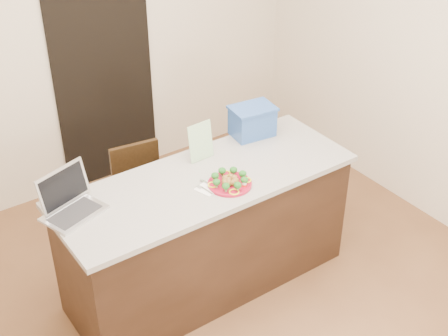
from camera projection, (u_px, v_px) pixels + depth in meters
ground at (227, 301)px, 4.46m from camera, size 4.00×4.00×0.00m
room_shell at (228, 97)px, 3.58m from camera, size 4.00×4.00×4.00m
doorway at (104, 75)px, 5.33m from camera, size 0.90×0.02×2.00m
island at (207, 232)px, 4.38m from camera, size 2.06×0.76×0.92m
plate at (230, 184)px, 4.06m from camera, size 0.29×0.29×0.02m
meatballs at (230, 180)px, 4.04m from camera, size 0.12×0.11×0.04m
broccoli at (230, 178)px, 4.03m from camera, size 0.25×0.25×0.04m
pepper_rings at (230, 182)px, 4.05m from camera, size 0.28×0.28×0.01m
napkin at (208, 189)px, 4.03m from camera, size 0.16×0.16×0.01m
fork at (205, 188)px, 4.02m from camera, size 0.03×0.14×0.00m
knife at (213, 187)px, 4.03m from camera, size 0.05×0.20×0.01m
yogurt_bottle at (244, 184)px, 4.02m from camera, size 0.03×0.03×0.07m
laptop at (69, 201)px, 3.80m from camera, size 0.42×0.39×0.25m
leaflet at (201, 142)px, 4.27m from camera, size 0.19×0.05×0.27m
blue_box at (252, 121)px, 4.56m from camera, size 0.34×0.27×0.23m
chair at (143, 191)px, 4.76m from camera, size 0.43×0.43×0.86m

